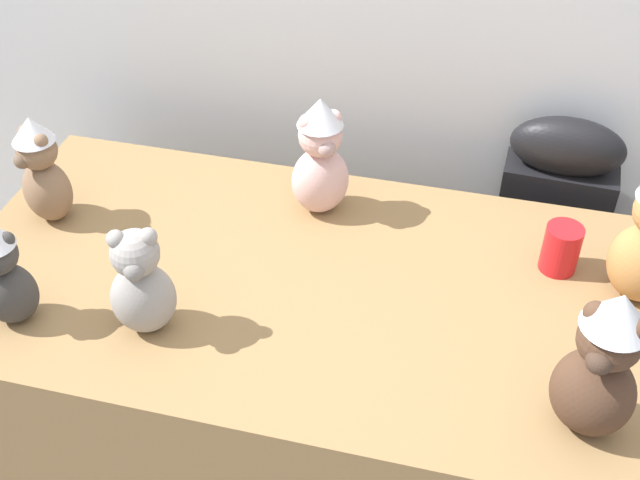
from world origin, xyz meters
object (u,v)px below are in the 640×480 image
teddy_bear_charcoal (4,273)px  party_cup_red (561,248)px  teddy_bear_blush (320,158)px  display_table (320,397)px  instrument_case (540,262)px  teddy_bear_mocha (42,171)px  teddy_bear_ash (141,284)px  teddy_bear_cocoa (601,367)px

teddy_bear_charcoal → party_cup_red: size_ratio=2.26×
teddy_bear_blush → party_cup_red: bearing=-41.1°
display_table → instrument_case: bearing=47.3°
instrument_case → party_cup_red: instrument_case is taller
display_table → teddy_bear_blush: bearing=103.9°
teddy_bear_mocha → teddy_bear_charcoal: bearing=-46.2°
teddy_bear_blush → teddy_bear_ash: 0.52m
display_table → teddy_bear_ash: (-0.30, -0.21, 0.49)m
teddy_bear_mocha → instrument_case: bearing=49.6°
display_table → party_cup_red: 0.68m
teddy_bear_mocha → teddy_bear_blush: bearing=44.5°
teddy_bear_cocoa → instrument_case: bearing=113.1°
teddy_bear_blush → party_cup_red: 0.56m
instrument_case → teddy_bear_blush: size_ratio=3.09×
teddy_bear_cocoa → teddy_bear_charcoal: bearing=-160.3°
display_table → teddy_bear_cocoa: bearing=-24.4°
teddy_bear_ash → teddy_bear_cocoa: size_ratio=0.78×
teddy_bear_blush → teddy_bear_cocoa: bearing=-72.5°
instrument_case → teddy_bear_mocha: teddy_bear_mocha is taller
teddy_bear_blush → party_cup_red: teddy_bear_blush is taller
teddy_bear_blush → teddy_bear_mocha: 0.63m
display_table → teddy_bear_mocha: 0.84m
party_cup_red → display_table: bearing=-160.5°
teddy_bear_cocoa → party_cup_red: (-0.05, 0.42, -0.10)m
teddy_bear_blush → party_cup_red: (0.55, -0.08, -0.09)m
display_table → teddy_bear_charcoal: 0.80m
display_table → teddy_bear_charcoal: size_ratio=6.44×
teddy_bear_charcoal → teddy_bear_mocha: bearing=89.9°
teddy_bear_cocoa → teddy_bear_mocha: (-1.20, 0.32, -0.02)m
party_cup_red → teddy_bear_charcoal: bearing=-158.4°
display_table → teddy_bear_blush: (-0.06, 0.25, 0.52)m
display_table → instrument_case: instrument_case is taller
teddy_bear_blush → party_cup_red: size_ratio=2.71×
teddy_bear_charcoal → party_cup_red: 1.14m
teddy_bear_mocha → teddy_bear_ash: bearing=-9.9°
teddy_bear_blush → teddy_bear_charcoal: size_ratio=1.20×
display_table → party_cup_red: (0.49, 0.17, 0.43)m
teddy_bear_blush → display_table: bearing=-109.1°
teddy_bear_blush → teddy_bear_mocha: (-0.60, -0.18, -0.01)m
teddy_bear_blush → teddy_bear_mocha: bearing=163.9°
teddy_bear_blush → teddy_bear_ash: size_ratio=1.20×
teddy_bear_charcoal → teddy_bear_cocoa: teddy_bear_cocoa is taller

